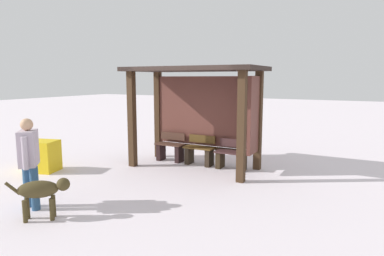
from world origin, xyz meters
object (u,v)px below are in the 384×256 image
at_px(person_walking, 29,157).
at_px(grit_bin, 42,156).
at_px(bench_center_inside, 200,153).
at_px(bus_shelter, 201,96).
at_px(dog, 42,191).
at_px(bench_left_inside, 170,149).
at_px(bench_right_inside, 232,157).

relative_size(person_walking, grit_bin, 2.10).
height_order(bench_center_inside, person_walking, person_walking).
height_order(bus_shelter, dog, bus_shelter).
xyz_separation_m(bench_left_inside, dog, (0.22, -4.24, 0.14)).
relative_size(bench_right_inside, dog, 1.01).
bearing_deg(dog, grit_bin, 141.66).
relative_size(bus_shelter, bench_center_inside, 4.29).
height_order(person_walking, dog, person_walking).
distance_m(bus_shelter, bench_right_inside, 1.69).
distance_m(bench_left_inside, bench_center_inside, 0.88).
xyz_separation_m(bus_shelter, bench_left_inside, (-0.99, 0.12, -1.47)).
bearing_deg(grit_bin, bus_shelter, 34.64).
xyz_separation_m(bus_shelter, grit_bin, (-3.19, -2.20, -1.43)).
bearing_deg(grit_bin, dog, -38.34).
height_order(bench_center_inside, dog, bench_center_inside).
bearing_deg(person_walking, dog, -21.61).
bearing_deg(bench_center_inside, dog, -98.85).
height_order(bus_shelter, bench_center_inside, bus_shelter).
relative_size(dog, grit_bin, 1.04).
relative_size(bench_center_inside, dog, 1.01).
bearing_deg(dog, bus_shelter, 79.52).
bearing_deg(dog, person_walking, 158.39).
bearing_deg(person_walking, grit_bin, 137.65).
bearing_deg(bus_shelter, grit_bin, -145.36).
bearing_deg(bench_left_inside, dog, -86.96).
xyz_separation_m(bench_left_inside, person_walking, (-0.34, -4.01, 0.59)).
relative_size(bench_left_inside, bench_right_inside, 1.00).
xyz_separation_m(bench_left_inside, bench_center_inside, (0.88, 0.00, -0.00)).
bearing_deg(bench_left_inside, grit_bin, -133.47).
xyz_separation_m(bus_shelter, bench_right_inside, (0.78, 0.12, -1.49)).
bearing_deg(bench_right_inside, grit_bin, -149.67).
bearing_deg(bench_right_inside, dog, -110.02).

